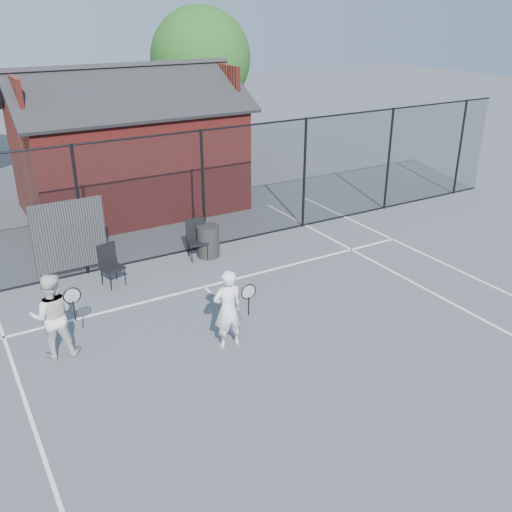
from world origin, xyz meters
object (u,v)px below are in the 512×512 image
player_back (53,316)px  chair_right (198,240)px  player_front (228,309)px  chair_left (112,266)px  clubhouse (129,155)px  waste_bin (208,241)px

player_back → chair_right: size_ratio=1.63×
player_front → chair_left: 3.60m
player_front → chair_left: size_ratio=1.65×
clubhouse → player_back: clubhouse is taller
player_back → waste_bin: (4.18, 2.54, -0.38)m
waste_bin → chair_right: bearing=-179.5°
waste_bin → player_back: bearing=-148.8°
chair_right → chair_left: bearing=-158.0°
player_front → player_back: player_back is taller
chair_right → player_front: bearing=-94.4°
player_front → waste_bin: 4.08m
chair_right → waste_bin: chair_right is taller
chair_left → chair_right: size_ratio=0.95×
clubhouse → chair_right: bearing=-89.4°
player_back → chair_left: size_ratio=1.71×
chair_right → waste_bin: (0.28, 0.00, -0.08)m
chair_left → waste_bin: (2.49, 0.37, -0.06)m
player_back → chair_right: bearing=33.0°
clubhouse → player_front: size_ratio=4.34×
clubhouse → chair_left: clubhouse is taller
player_front → player_back: (-2.74, 1.26, 0.03)m
clubhouse → player_front: 8.45m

